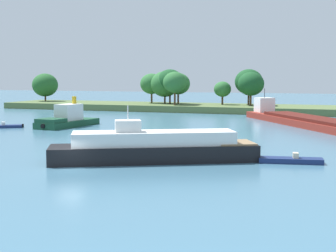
{
  "coord_description": "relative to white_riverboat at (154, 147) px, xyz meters",
  "views": [
    {
      "loc": [
        22.46,
        -37.71,
        8.18
      ],
      "look_at": [
        -0.73,
        27.62,
        1.2
      ],
      "focal_mm": 53.62,
      "sensor_mm": 36.0,
      "label": 1
    }
  ],
  "objects": [
    {
      "name": "white_riverboat",
      "position": [
        0.0,
        0.0,
        0.0
      ],
      "size": [
        19.47,
        12.75,
        5.4
      ],
      "color": "black",
      "rests_on": "ground"
    },
    {
      "name": "small_motorboat",
      "position": [
        12.4,
        3.48,
        -1.09
      ],
      "size": [
        6.25,
        2.63,
        0.99
      ],
      "color": "navy",
      "rests_on": "ground"
    },
    {
      "name": "fishing_skiff",
      "position": [
        -33.18,
        21.14,
        -1.11
      ],
      "size": [
        4.94,
        4.0,
        0.94
      ],
      "color": "navy",
      "rests_on": "ground"
    },
    {
      "name": "tugboat",
      "position": [
        -25.06,
        25.9,
        -0.16
      ],
      "size": [
        5.52,
        12.39,
        4.81
      ],
      "color": "#19472D",
      "rests_on": "ground"
    },
    {
      "name": "cargo_barge",
      "position": [
        11.18,
        40.14,
        -0.5
      ],
      "size": [
        26.15,
        36.32,
        5.7
      ],
      "color": "maroon",
      "rests_on": "ground"
    },
    {
      "name": "ground_plane",
      "position": [
        -5.36,
        -6.5,
        -1.36
      ],
      "size": [
        400.0,
        400.0,
        0.0
      ],
      "primitive_type": "plane",
      "color": "teal"
    },
    {
      "name": "treeline_island",
      "position": [
        -21.1,
        68.87,
        1.9
      ],
      "size": [
        89.26,
        16.13,
        9.7
      ],
      "color": "#566B3D",
      "rests_on": "ground"
    }
  ]
}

